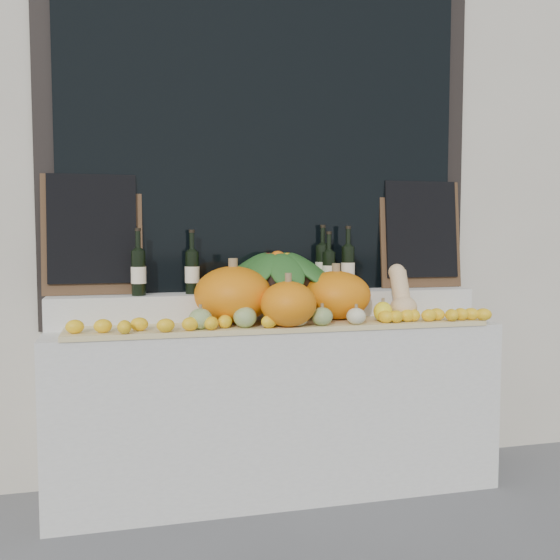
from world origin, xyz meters
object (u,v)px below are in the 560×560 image
object	(u,v)px
butternut_squash	(401,296)
wine_bottle_tall	(323,267)
pumpkin_right	(336,295)
produce_bowl	(278,272)
pumpkin_left	(233,295)

from	to	relation	value
butternut_squash	wine_bottle_tall	distance (m)	0.48
pumpkin_right	butternut_squash	world-z (taller)	butternut_squash
butternut_squash	produce_bowl	distance (m)	0.67
pumpkin_left	pumpkin_right	bearing A→B (deg)	0.90
butternut_squash	wine_bottle_tall	bearing A→B (deg)	136.41
pumpkin_left	produce_bowl	size ratio (longest dim) A/B	0.57
butternut_squash	produce_bowl	bearing A→B (deg)	156.66
pumpkin_right	produce_bowl	bearing A→B (deg)	147.87
pumpkin_left	butternut_squash	distance (m)	0.88
pumpkin_left	butternut_squash	bearing A→B (deg)	-5.25
pumpkin_right	produce_bowl	distance (m)	0.34
pumpkin_left	wine_bottle_tall	bearing A→B (deg)	23.22
produce_bowl	butternut_squash	bearing A→B (deg)	-23.34
pumpkin_left	butternut_squash	xyz separation A→B (m)	(0.88, -0.08, -0.02)
pumpkin_right	pumpkin_left	bearing A→B (deg)	-179.10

